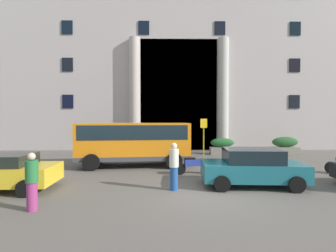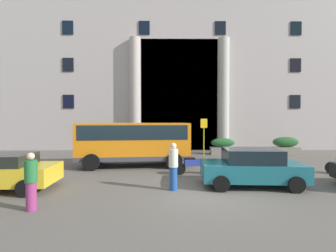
{
  "view_description": "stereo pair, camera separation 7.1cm",
  "coord_description": "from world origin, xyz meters",
  "px_view_note": "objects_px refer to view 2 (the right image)",
  "views": [
    {
      "loc": [
        -1.52,
        -8.86,
        2.71
      ],
      "look_at": [
        -1.32,
        5.26,
        2.34
      ],
      "focal_mm": 26.42,
      "sensor_mm": 36.0,
      "label": 1
    },
    {
      "loc": [
        -1.45,
        -8.86,
        2.71
      ],
      "look_at": [
        -1.32,
        5.26,
        2.34
      ],
      "focal_mm": 26.42,
      "sensor_mm": 36.0,
      "label": 2
    }
  ],
  "objects_px": {
    "hedge_planter_west": "(223,146)",
    "white_taxi_kerbside": "(1,171)",
    "bus_stop_sign": "(204,135)",
    "hedge_planter_east": "(286,146)",
    "pedestrian_child_trailing": "(31,181)",
    "pedestrian_woman_with_bag": "(173,166)",
    "parked_hatchback_near": "(251,167)",
    "motorcycle_far_end": "(192,165)",
    "orange_minibus": "(134,140)",
    "hedge_planter_far_west": "(123,145)"
  },
  "relations": [
    {
      "from": "bus_stop_sign",
      "to": "pedestrian_child_trailing",
      "type": "bearing_deg",
      "value": -126.09
    },
    {
      "from": "hedge_planter_east",
      "to": "pedestrian_woman_with_bag",
      "type": "bearing_deg",
      "value": -132.85
    },
    {
      "from": "orange_minibus",
      "to": "white_taxi_kerbside",
      "type": "distance_m",
      "value": 6.67
    },
    {
      "from": "motorcycle_far_end",
      "to": "pedestrian_woman_with_bag",
      "type": "distance_m",
      "value": 2.95
    },
    {
      "from": "hedge_planter_east",
      "to": "pedestrian_child_trailing",
      "type": "xyz_separation_m",
      "value": [
        -13.44,
        -11.94,
        0.22
      ]
    },
    {
      "from": "bus_stop_sign",
      "to": "pedestrian_woman_with_bag",
      "type": "distance_m",
      "value": 7.26
    },
    {
      "from": "hedge_planter_east",
      "to": "hedge_planter_far_west",
      "type": "height_order",
      "value": "hedge_planter_far_west"
    },
    {
      "from": "hedge_planter_far_west",
      "to": "hedge_planter_west",
      "type": "distance_m",
      "value": 7.76
    },
    {
      "from": "white_taxi_kerbside",
      "to": "pedestrian_woman_with_bag",
      "type": "bearing_deg",
      "value": -2.49
    },
    {
      "from": "pedestrian_child_trailing",
      "to": "pedestrian_woman_with_bag",
      "type": "height_order",
      "value": "pedestrian_woman_with_bag"
    },
    {
      "from": "hedge_planter_west",
      "to": "white_taxi_kerbside",
      "type": "bearing_deg",
      "value": -138.02
    },
    {
      "from": "hedge_planter_east",
      "to": "white_taxi_kerbside",
      "type": "relative_size",
      "value": 0.52
    },
    {
      "from": "hedge_planter_east",
      "to": "hedge_planter_far_west",
      "type": "distance_m",
      "value": 12.74
    },
    {
      "from": "orange_minibus",
      "to": "pedestrian_woman_with_bag",
      "type": "bearing_deg",
      "value": -72.11
    },
    {
      "from": "hedge_planter_west",
      "to": "pedestrian_child_trailing",
      "type": "xyz_separation_m",
      "value": [
        -8.46,
        -11.83,
        0.26
      ]
    },
    {
      "from": "white_taxi_kerbside",
      "to": "bus_stop_sign",
      "type": "bearing_deg",
      "value": 35.57
    },
    {
      "from": "white_taxi_kerbside",
      "to": "pedestrian_woman_with_bag",
      "type": "xyz_separation_m",
      "value": [
        6.61,
        -0.05,
        0.2
      ]
    },
    {
      "from": "bus_stop_sign",
      "to": "hedge_planter_east",
      "type": "distance_m",
      "value": 7.6
    },
    {
      "from": "hedge_planter_west",
      "to": "white_taxi_kerbside",
      "type": "relative_size",
      "value": 0.47
    },
    {
      "from": "white_taxi_kerbside",
      "to": "motorcycle_far_end",
      "type": "bearing_deg",
      "value": 17.3
    },
    {
      "from": "orange_minibus",
      "to": "bus_stop_sign",
      "type": "height_order",
      "value": "bus_stop_sign"
    },
    {
      "from": "pedestrian_woman_with_bag",
      "to": "hedge_planter_far_west",
      "type": "bearing_deg",
      "value": 153.66
    },
    {
      "from": "parked_hatchback_near",
      "to": "white_taxi_kerbside",
      "type": "distance_m",
      "value": 9.84
    },
    {
      "from": "orange_minibus",
      "to": "motorcycle_far_end",
      "type": "height_order",
      "value": "orange_minibus"
    },
    {
      "from": "bus_stop_sign",
      "to": "white_taxi_kerbside",
      "type": "bearing_deg",
      "value": -142.36
    },
    {
      "from": "hedge_planter_east",
      "to": "pedestrian_woman_with_bag",
      "type": "distance_m",
      "value": 13.44
    },
    {
      "from": "bus_stop_sign",
      "to": "motorcycle_far_end",
      "type": "relative_size",
      "value": 1.4
    },
    {
      "from": "motorcycle_far_end",
      "to": "parked_hatchback_near",
      "type": "bearing_deg",
      "value": -56.11
    },
    {
      "from": "bus_stop_sign",
      "to": "hedge_planter_west",
      "type": "distance_m",
      "value": 3.62
    },
    {
      "from": "parked_hatchback_near",
      "to": "hedge_planter_west",
      "type": "bearing_deg",
      "value": 87.47
    },
    {
      "from": "pedestrian_child_trailing",
      "to": "orange_minibus",
      "type": "bearing_deg",
      "value": 169.91
    },
    {
      "from": "orange_minibus",
      "to": "motorcycle_far_end",
      "type": "bearing_deg",
      "value": -40.4
    },
    {
      "from": "parked_hatchback_near",
      "to": "pedestrian_child_trailing",
      "type": "xyz_separation_m",
      "value": [
        -7.52,
        -2.68,
        0.11
      ]
    },
    {
      "from": "hedge_planter_east",
      "to": "hedge_planter_west",
      "type": "distance_m",
      "value": 4.98
    },
    {
      "from": "white_taxi_kerbside",
      "to": "motorcycle_far_end",
      "type": "height_order",
      "value": "white_taxi_kerbside"
    },
    {
      "from": "white_taxi_kerbside",
      "to": "hedge_planter_east",
      "type": "bearing_deg",
      "value": 29.82
    },
    {
      "from": "bus_stop_sign",
      "to": "pedestrian_child_trailing",
      "type": "relative_size",
      "value": 1.6
    },
    {
      "from": "orange_minibus",
      "to": "hedge_planter_west",
      "type": "distance_m",
      "value": 7.96
    },
    {
      "from": "hedge_planter_east",
      "to": "pedestrian_child_trailing",
      "type": "bearing_deg",
      "value": -138.38
    },
    {
      "from": "hedge_planter_far_west",
      "to": "white_taxi_kerbside",
      "type": "distance_m",
      "value": 10.16
    },
    {
      "from": "hedge_planter_far_west",
      "to": "hedge_planter_east",
      "type": "bearing_deg",
      "value": 0.42
    },
    {
      "from": "bus_stop_sign",
      "to": "hedge_planter_far_west",
      "type": "distance_m",
      "value": 6.58
    },
    {
      "from": "bus_stop_sign",
      "to": "motorcycle_far_end",
      "type": "distance_m",
      "value": 4.48
    },
    {
      "from": "bus_stop_sign",
      "to": "hedge_planter_east",
      "type": "bearing_deg",
      "value": 23.35
    },
    {
      "from": "motorcycle_far_end",
      "to": "white_taxi_kerbside",
      "type": "bearing_deg",
      "value": -172.28
    },
    {
      "from": "hedge_planter_far_west",
      "to": "motorcycle_far_end",
      "type": "height_order",
      "value": "hedge_planter_far_west"
    },
    {
      "from": "hedge_planter_west",
      "to": "white_taxi_kerbside",
      "type": "xyz_separation_m",
      "value": [
        -10.76,
        -9.69,
        0.11
      ]
    },
    {
      "from": "parked_hatchback_near",
      "to": "motorcycle_far_end",
      "type": "height_order",
      "value": "parked_hatchback_near"
    },
    {
      "from": "hedge_planter_west",
      "to": "pedestrian_child_trailing",
      "type": "distance_m",
      "value": 14.54
    },
    {
      "from": "pedestrian_woman_with_bag",
      "to": "bus_stop_sign",
      "type": "bearing_deg",
      "value": 115.4
    }
  ]
}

